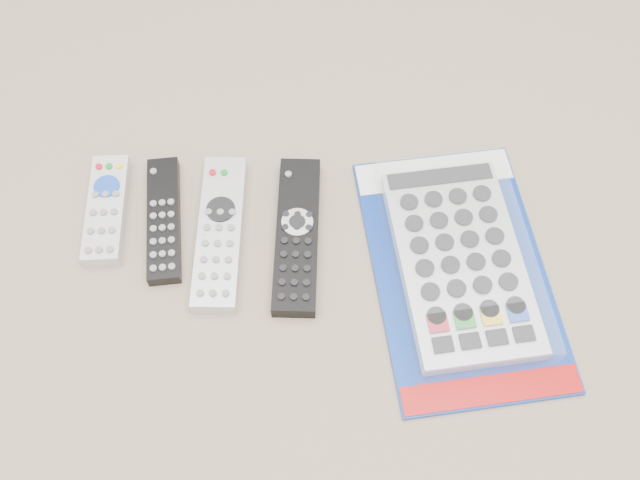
{
  "coord_description": "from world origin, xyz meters",
  "views": [
    {
      "loc": [
        0.05,
        -0.42,
        0.79
      ],
      "look_at": [
        0.04,
        0.02,
        0.01
      ],
      "focal_mm": 40.0,
      "sensor_mm": 36.0,
      "label": 1
    }
  ],
  "objects_px": {
    "remote_large_black": "(297,235)",
    "jumbo_remote_packaged": "(460,261)",
    "remote_slim_black": "(164,220)",
    "remote_small_grey": "(107,210)",
    "remote_silver_dvd": "(220,232)"
  },
  "relations": [
    {
      "from": "remote_slim_black",
      "to": "remote_large_black",
      "type": "xyz_separation_m",
      "value": [
        0.17,
        -0.02,
        0.0
      ]
    },
    {
      "from": "remote_large_black",
      "to": "jumbo_remote_packaged",
      "type": "xyz_separation_m",
      "value": [
        0.2,
        -0.04,
        0.01
      ]
    },
    {
      "from": "remote_large_black",
      "to": "jumbo_remote_packaged",
      "type": "height_order",
      "value": "jumbo_remote_packaged"
    },
    {
      "from": "remote_slim_black",
      "to": "jumbo_remote_packaged",
      "type": "xyz_separation_m",
      "value": [
        0.37,
        -0.06,
        0.01
      ]
    },
    {
      "from": "remote_silver_dvd",
      "to": "remote_large_black",
      "type": "bearing_deg",
      "value": -1.63
    },
    {
      "from": "remote_large_black",
      "to": "jumbo_remote_packaged",
      "type": "distance_m",
      "value": 0.21
    },
    {
      "from": "remote_silver_dvd",
      "to": "remote_large_black",
      "type": "relative_size",
      "value": 0.99
    },
    {
      "from": "remote_small_grey",
      "to": "remote_large_black",
      "type": "bearing_deg",
      "value": -11.55
    },
    {
      "from": "remote_silver_dvd",
      "to": "remote_large_black",
      "type": "xyz_separation_m",
      "value": [
        0.1,
        -0.0,
        -0.0
      ]
    },
    {
      "from": "remote_small_grey",
      "to": "remote_silver_dvd",
      "type": "height_order",
      "value": "same"
    },
    {
      "from": "remote_slim_black",
      "to": "remote_small_grey",
      "type": "bearing_deg",
      "value": 162.53
    },
    {
      "from": "remote_slim_black",
      "to": "remote_silver_dvd",
      "type": "distance_m",
      "value": 0.08
    },
    {
      "from": "remote_small_grey",
      "to": "jumbo_remote_packaged",
      "type": "xyz_separation_m",
      "value": [
        0.45,
        -0.07,
        0.01
      ]
    },
    {
      "from": "remote_silver_dvd",
      "to": "remote_large_black",
      "type": "distance_m",
      "value": 0.1
    },
    {
      "from": "remote_small_grey",
      "to": "remote_slim_black",
      "type": "distance_m",
      "value": 0.08
    }
  ]
}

